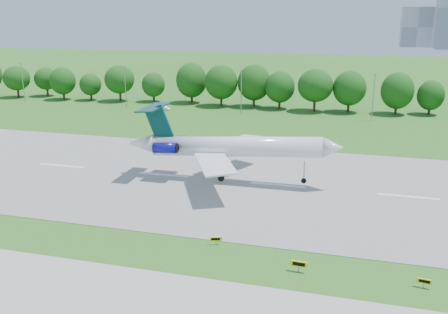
# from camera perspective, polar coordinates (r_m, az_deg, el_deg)

# --- Properties ---
(ground) EXTENTS (600.00, 600.00, 0.00)m
(ground) POSITION_cam_1_polar(r_m,az_deg,el_deg) (59.10, 2.10, -11.05)
(ground) COLOR #276019
(ground) RESTS_ON ground
(runway) EXTENTS (400.00, 45.00, 0.08)m
(runway) POSITION_cam_1_polar(r_m,az_deg,el_deg) (81.70, 6.19, -3.23)
(runway) COLOR gray
(runway) RESTS_ON ground
(tree_line) EXTENTS (288.40, 8.40, 10.40)m
(tree_line) POSITION_cam_1_polar(r_m,az_deg,el_deg) (145.20, 10.69, 7.61)
(tree_line) COLOR #382314
(tree_line) RESTS_ON ground
(light_poles) EXTENTS (175.90, 0.25, 12.19)m
(light_poles) POSITION_cam_1_polar(r_m,az_deg,el_deg) (135.57, 9.24, 7.15)
(light_poles) COLOR gray
(light_poles) RESTS_ON ground
(airliner) EXTENTS (35.96, 26.22, 11.83)m
(airliner) POSITION_cam_1_polar(r_m,az_deg,el_deg) (81.71, 0.10, 1.31)
(airliner) COLOR white
(airliner) RESTS_ON ground
(taxi_sign_left) EXTENTS (1.42, 0.64, 1.02)m
(taxi_sign_left) POSITION_cam_1_polar(r_m,az_deg,el_deg) (60.98, -0.91, -9.35)
(taxi_sign_left) COLOR gray
(taxi_sign_left) RESTS_ON ground
(taxi_sign_centre) EXTENTS (1.82, 0.34, 1.28)m
(taxi_sign_centre) POSITION_cam_1_polar(r_m,az_deg,el_deg) (55.59, 8.55, -11.99)
(taxi_sign_centre) COLOR gray
(taxi_sign_centre) RESTS_ON ground
(taxi_sign_right) EXTENTS (1.46, 0.39, 1.02)m
(taxi_sign_right) POSITION_cam_1_polar(r_m,az_deg,el_deg) (56.06, 21.91, -13.03)
(taxi_sign_right) COLOR gray
(taxi_sign_right) RESTS_ON ground
(service_vehicle_a) EXTENTS (3.74, 2.47, 1.17)m
(service_vehicle_a) POSITION_cam_1_polar(r_m,az_deg,el_deg) (146.20, -6.78, 5.60)
(service_vehicle_a) COLOR white
(service_vehicle_a) RESTS_ON ground
(service_vehicle_b) EXTENTS (3.44, 1.81, 1.12)m
(service_vehicle_b) POSITION_cam_1_polar(r_m,az_deg,el_deg) (145.17, -8.93, 5.43)
(service_vehicle_b) COLOR white
(service_vehicle_b) RESTS_ON ground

